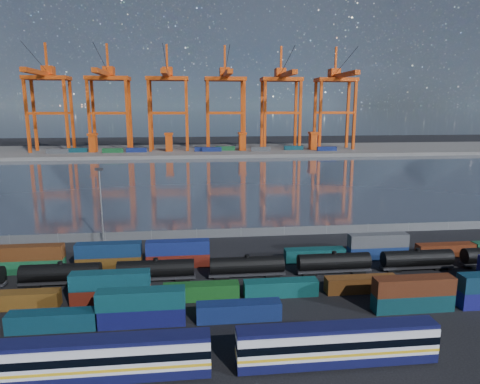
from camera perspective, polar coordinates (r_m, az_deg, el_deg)
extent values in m
plane|color=black|center=(71.71, 2.67, -12.66)|extent=(700.00, 700.00, 0.00)
plane|color=#303845|center=(172.47, -2.71, 1.66)|extent=(700.00, 700.00, 0.00)
cube|color=#514F4C|center=(276.30, -4.08, 5.53)|extent=(700.00, 70.00, 2.00)
cone|color=#1E2630|center=(1775.22, -26.73, 16.10)|extent=(1000.00, 1000.00, 420.00)
cone|color=#1E2630|center=(1691.24, -13.36, 18.98)|extent=(1100.00, 1100.00, 520.00)
cone|color=#1E2630|center=(1689.86, 1.00, 18.25)|extent=(1040.00, 1040.00, 460.00)
cone|color=#1E2630|center=(1780.29, 14.42, 16.27)|extent=(960.00, 960.00, 380.00)
cone|color=#1E2630|center=(1925.60, 24.46, 14.04)|extent=(840.00, 840.00, 300.00)
cube|color=silver|center=(51.43, -17.81, -20.27)|extent=(23.14, 2.78, 3.52)
cube|color=#0F1037|center=(52.41, -17.68, -22.00)|extent=(23.14, 2.83, 1.11)
cube|color=#0F1037|center=(50.43, -17.96, -18.34)|extent=(23.14, 2.50, 0.46)
cube|color=gold|center=(51.82, -17.76, -20.97)|extent=(23.16, 2.86, 0.33)
cube|color=black|center=(51.24, -17.84, -19.92)|extent=(23.16, 2.86, 0.93)
cube|color=black|center=(54.83, -26.61, -21.74)|extent=(2.78, 1.85, 0.65)
cube|color=black|center=(51.74, -8.08, -22.69)|extent=(2.78, 1.85, 0.65)
cube|color=silver|center=(52.85, 12.82, -19.06)|extent=(23.14, 2.78, 3.52)
cube|color=#0F1037|center=(53.80, 12.73, -20.76)|extent=(23.14, 2.83, 1.11)
cube|color=#0F1037|center=(51.88, 12.92, -17.16)|extent=(23.14, 2.50, 0.46)
cube|color=gold|center=(53.22, 12.79, -19.75)|extent=(23.16, 2.86, 0.33)
cube|color=black|center=(52.66, 12.84, -18.71)|extent=(23.16, 2.86, 0.93)
cube|color=black|center=(52.28, 3.59, -22.19)|extent=(2.78, 1.85, 0.65)
cube|color=black|center=(56.97, 20.93, -19.90)|extent=(2.78, 1.85, 0.65)
cube|color=#0D3444|center=(64.20, -23.63, -15.43)|extent=(11.75, 2.39, 2.55)
cube|color=#0F124D|center=(61.77, -12.94, -15.81)|extent=(11.75, 2.39, 2.55)
cube|color=#0D3E46|center=(60.66, -13.05, -13.67)|extent=(11.75, 2.39, 2.55)
cube|color=navy|center=(61.60, -0.16, -15.58)|extent=(11.75, 2.39, 2.55)
cube|color=#0A3239|center=(68.80, 22.00, -13.45)|extent=(11.75, 2.39, 2.55)
cube|color=#4F220F|center=(67.80, 22.16, -11.49)|extent=(11.75, 2.39, 2.55)
cube|color=brown|center=(72.43, -27.41, -12.66)|extent=(11.60, 2.36, 2.51)
cube|color=maroon|center=(68.79, -16.80, -13.10)|extent=(11.60, 2.36, 2.51)
cube|color=#0D3B47|center=(67.81, -16.93, -11.16)|extent=(11.60, 2.36, 2.51)
cube|color=#154F1A|center=(67.61, -5.19, -13.08)|extent=(11.60, 2.36, 2.51)
cube|color=#0D4646|center=(68.87, 5.45, -12.61)|extent=(11.60, 2.36, 2.51)
cube|color=brown|center=(72.52, 15.85, -11.74)|extent=(11.60, 2.36, 2.51)
cube|color=#16542F|center=(85.86, -26.09, -8.81)|extent=(11.57, 2.35, 2.51)
cube|color=#552A11|center=(85.08, -26.24, -7.23)|extent=(11.57, 2.35, 2.51)
cube|color=#533410|center=(82.22, -17.01, -9.00)|extent=(11.57, 2.35, 2.51)
cube|color=#0F284C|center=(81.40, -17.12, -7.35)|extent=(11.57, 2.35, 2.51)
cube|color=#5A150D|center=(80.79, -8.23, -8.97)|extent=(11.57, 2.35, 2.51)
cube|color=navy|center=(79.96, -8.28, -7.29)|extent=(11.57, 2.35, 2.51)
cube|color=#0B3D3E|center=(83.84, 9.91, -8.26)|extent=(11.57, 2.35, 2.51)
cube|color=navy|center=(88.06, 17.84, -7.68)|extent=(11.57, 2.35, 2.51)
cube|color=#494B4F|center=(87.30, 17.95, -6.12)|extent=(11.57, 2.35, 2.51)
cube|color=#5F230E|center=(94.52, 25.67, -6.97)|extent=(11.57, 2.35, 2.51)
cylinder|color=black|center=(77.67, -22.77, -9.84)|extent=(12.79, 2.85, 2.85)
cylinder|color=black|center=(77.13, -22.86, -8.74)|extent=(0.79, 0.79, 0.49)
cube|color=black|center=(78.23, -22.68, -10.91)|extent=(13.29, 1.97, 0.39)
cube|color=black|center=(79.74, -25.77, -11.06)|extent=(2.46, 1.77, 0.59)
cube|color=black|center=(77.24, -19.45, -11.28)|extent=(2.46, 1.77, 0.59)
cylinder|color=black|center=(74.73, -11.13, -9.97)|extent=(12.79, 2.85, 2.85)
cylinder|color=black|center=(74.17, -11.18, -8.83)|extent=(0.79, 0.79, 0.49)
cube|color=black|center=(75.31, -11.09, -11.08)|extent=(13.29, 1.97, 0.39)
cube|color=black|center=(75.98, -14.47, -11.35)|extent=(2.46, 1.77, 0.59)
cube|color=black|center=(75.20, -7.65, -11.33)|extent=(2.46, 1.77, 0.59)
cylinder|color=black|center=(74.94, 0.93, -9.68)|extent=(12.79, 2.85, 2.85)
cylinder|color=black|center=(74.39, 0.93, -8.55)|extent=(0.79, 0.79, 0.49)
cube|color=black|center=(75.52, 0.92, -10.79)|extent=(13.29, 1.97, 0.39)
cube|color=black|center=(75.29, -2.49, -11.20)|extent=(2.46, 1.77, 0.59)
cube|color=black|center=(76.31, 4.28, -10.90)|extent=(2.46, 1.77, 0.59)
cylinder|color=black|center=(78.29, 12.40, -9.01)|extent=(12.79, 2.85, 2.85)
cylinder|color=black|center=(77.76, 12.45, -7.93)|extent=(0.79, 0.79, 0.49)
cube|color=black|center=(78.85, 12.35, -10.09)|extent=(13.29, 1.97, 0.39)
cube|color=black|center=(77.74, 9.19, -10.59)|extent=(2.46, 1.77, 0.59)
cube|color=black|center=(80.46, 15.38, -10.09)|extent=(2.46, 1.77, 0.59)
cylinder|color=black|center=(84.39, 22.53, -8.13)|extent=(12.79, 2.85, 2.85)
cylinder|color=black|center=(83.90, 22.61, -7.11)|extent=(0.79, 0.79, 0.49)
cube|color=black|center=(84.91, 22.45, -9.13)|extent=(13.29, 1.97, 0.39)
cube|color=black|center=(83.06, 19.71, -9.67)|extent=(2.46, 1.77, 0.59)
cube|color=black|center=(87.20, 25.02, -9.08)|extent=(2.46, 1.77, 0.59)
cube|color=black|center=(90.75, 28.65, -8.63)|extent=(2.46, 1.77, 0.59)
cube|color=#595B5E|center=(97.42, 0.13, -5.43)|extent=(160.00, 0.06, 2.00)
cylinder|color=slate|center=(104.64, -28.37, -5.59)|extent=(0.12, 0.12, 2.20)
cylinder|color=slate|center=(101.27, -23.10, -5.66)|extent=(0.12, 0.12, 2.20)
cylinder|color=slate|center=(98.81, -17.52, -5.67)|extent=(0.12, 0.12, 2.20)
cylinder|color=slate|center=(97.31, -11.72, -5.63)|extent=(0.12, 0.12, 2.20)
cylinder|color=slate|center=(96.84, -5.79, -5.53)|extent=(0.12, 0.12, 2.20)
cylinder|color=slate|center=(97.39, 0.13, -5.37)|extent=(0.12, 0.12, 2.20)
cylinder|color=slate|center=(98.95, 5.92, -5.16)|extent=(0.12, 0.12, 2.20)
cylinder|color=slate|center=(101.48, 11.47, -4.91)|extent=(0.12, 0.12, 2.20)
cylinder|color=slate|center=(104.91, 16.70, -4.63)|extent=(0.12, 0.12, 2.20)
cylinder|color=slate|center=(109.14, 21.55, -4.34)|extent=(0.12, 0.12, 2.20)
cylinder|color=slate|center=(114.10, 26.01, -4.04)|extent=(0.12, 0.12, 2.20)
cylinder|color=slate|center=(95.16, -18.00, -2.04)|extent=(0.36, 0.36, 16.00)
cube|color=black|center=(93.66, -18.31, 2.90)|extent=(1.60, 0.40, 0.60)
cube|color=#C4410D|center=(280.53, -26.53, 8.90)|extent=(1.61, 1.61, 45.27)
cube|color=#C4410D|center=(291.90, -25.72, 9.02)|extent=(1.61, 1.61, 45.27)
cube|color=#C4410D|center=(273.77, -22.13, 9.22)|extent=(1.61, 1.61, 45.27)
cube|color=#C4410D|center=(285.41, -21.48, 9.32)|extent=(1.61, 1.61, 45.27)
cube|color=#C4410D|center=(276.91, -24.40, 9.53)|extent=(22.13, 1.41, 1.41)
cube|color=#C4410D|center=(288.42, -23.66, 9.62)|extent=(22.13, 1.41, 1.41)
cube|color=#C4410D|center=(283.08, -24.37, 13.69)|extent=(25.15, 14.08, 2.21)
cube|color=#C4410D|center=(271.73, -25.20, 14.19)|extent=(3.02, 48.29, 2.51)
cube|color=#C4410D|center=(287.20, -24.19, 14.57)|extent=(6.04, 8.05, 5.03)
cube|color=#C4410D|center=(285.93, -24.44, 16.09)|extent=(1.21, 1.21, 16.10)
cylinder|color=black|center=(270.01, -25.50, 15.69)|extent=(0.24, 41.40, 13.66)
cube|color=#C4410D|center=(270.60, -19.48, 9.39)|extent=(1.61, 1.61, 45.27)
cube|color=#C4410D|center=(282.37, -18.93, 9.48)|extent=(1.61, 1.61, 45.27)
cube|color=#C4410D|center=(266.51, -14.78, 9.64)|extent=(1.61, 1.61, 45.27)
cube|color=#C4410D|center=(278.45, -14.42, 9.72)|extent=(1.61, 1.61, 45.27)
cube|color=#C4410D|center=(268.29, -17.17, 10.00)|extent=(22.13, 1.41, 1.41)
cube|color=#C4410D|center=(280.16, -16.71, 10.07)|extent=(22.13, 1.41, 1.41)
cube|color=#C4410D|center=(274.65, -17.19, 14.28)|extent=(25.15, 14.08, 2.21)
cube|color=#C4410D|center=(262.94, -17.72, 14.84)|extent=(3.02, 48.29, 2.51)
cube|color=#C4410D|center=(278.90, -17.09, 15.17)|extent=(6.04, 8.05, 5.03)
cube|color=#C4410D|center=(277.59, -17.27, 16.75)|extent=(1.21, 1.21, 16.10)
cylinder|color=black|center=(261.16, -17.92, 16.41)|extent=(0.24, 41.40, 13.66)
cube|color=#C4410D|center=(264.95, -11.99, 9.76)|extent=(1.61, 1.61, 45.27)
cube|color=#C4410D|center=(276.96, -11.74, 9.83)|extent=(1.61, 1.61, 45.27)
cube|color=#C4410D|center=(263.72, -7.13, 9.91)|extent=(1.61, 1.61, 45.27)
cube|color=#C4410D|center=(275.79, -7.09, 9.97)|extent=(1.61, 1.61, 45.27)
cube|color=#C4410D|center=(264.06, -9.58, 10.33)|extent=(22.13, 1.41, 1.41)
cube|color=#C4410D|center=(276.11, -9.44, 10.38)|extent=(22.13, 1.41, 1.41)
cube|color=#C4410D|center=(270.52, -9.65, 14.67)|extent=(25.15, 14.08, 2.21)
cube|color=#C4410D|center=(258.63, -9.82, 15.27)|extent=(3.02, 48.29, 2.51)
cube|color=#C4410D|center=(274.84, -9.64, 15.56)|extent=(6.04, 8.05, 5.03)
cube|color=#C4410D|center=(273.50, -9.72, 17.17)|extent=(1.21, 1.21, 16.10)
cylinder|color=black|center=(256.81, -9.91, 16.87)|extent=(0.24, 41.40, 13.66)
cube|color=#C4410D|center=(263.86, -4.29, 9.96)|extent=(1.61, 1.61, 45.27)
cube|color=#C4410D|center=(275.92, -4.38, 10.02)|extent=(1.61, 1.61, 45.27)
cube|color=#C4410D|center=(265.56, 0.56, 10.00)|extent=(1.61, 1.61, 45.27)
cube|color=#C4410D|center=(277.55, 0.26, 10.06)|extent=(1.61, 1.61, 45.27)
cube|color=#C4410D|center=(264.44, -1.86, 10.48)|extent=(22.13, 1.41, 1.41)
cube|color=#C4410D|center=(276.47, -2.05, 10.52)|extent=(22.13, 1.41, 1.41)
cube|color=#C4410D|center=(270.89, -1.99, 14.81)|extent=(25.15, 14.08, 2.21)
cube|color=#C4410D|center=(259.01, -1.78, 15.42)|extent=(3.02, 48.29, 2.51)
cube|color=#C4410D|center=(275.20, -2.06, 15.70)|extent=(6.04, 8.05, 5.03)
cube|color=#C4410D|center=(273.87, -2.04, 17.31)|extent=(1.21, 1.21, 16.10)
cylinder|color=black|center=(257.20, -1.75, 17.02)|extent=(0.24, 41.40, 13.66)
cube|color=#C4410D|center=(267.39, 3.34, 9.99)|extent=(1.61, 1.61, 45.27)
cube|color=#C4410D|center=(279.30, 2.93, 10.06)|extent=(1.61, 1.61, 45.27)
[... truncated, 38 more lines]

